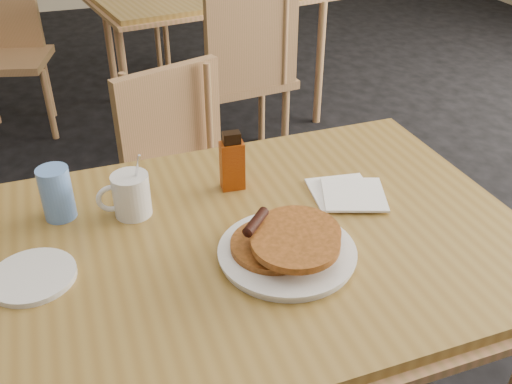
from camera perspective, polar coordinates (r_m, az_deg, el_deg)
main_table at (r=1.25m, az=-1.40°, el=-6.08°), size 1.29×0.89×0.75m
chair_main_far at (r=1.95m, az=-7.72°, el=1.81°), size 0.49×0.50×0.84m
chair_neighbor_near at (r=2.72m, az=-1.03°, el=12.88°), size 0.48×0.48×0.96m
chair_wall_extra at (r=3.51m, az=-23.72°, el=13.91°), size 0.48×0.49×0.87m
pancake_plate at (r=1.16m, az=3.16°, el=-5.50°), size 0.28×0.28×0.08m
coffee_mug at (r=1.29m, az=-12.47°, el=-0.24°), size 0.12×0.08×0.16m
syrup_bottle at (r=1.35m, az=-2.40°, el=2.94°), size 0.06×0.04×0.15m
napkin_stack at (r=1.37m, az=9.14°, el=-0.12°), size 0.19×0.20×0.01m
blue_tumbler at (r=1.33m, az=-19.32°, el=-0.13°), size 0.09×0.09×0.12m
side_saucer at (r=1.19m, az=-21.43°, el=-7.87°), size 0.20×0.20×0.01m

